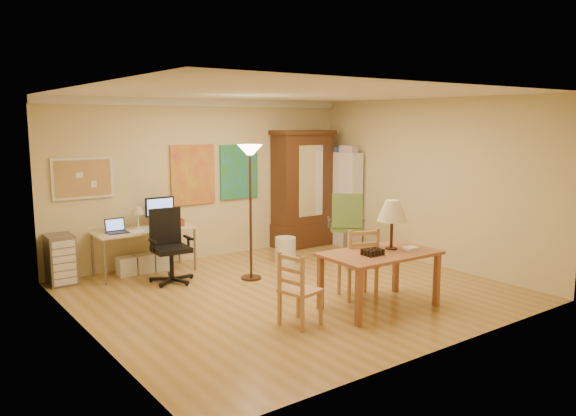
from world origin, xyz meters
TOP-DOWN VIEW (x-y plane):
  - floor at (0.00, 0.00)m, footprint 5.50×5.50m
  - crown_molding at (0.00, 2.46)m, footprint 5.50×0.08m
  - corkboard at (-2.05, 2.47)m, footprint 0.90×0.04m
  - art_panel_left at (-0.25, 2.47)m, footprint 0.80×0.04m
  - art_panel_right at (0.65, 2.47)m, footprint 0.75×0.04m
  - dining_table at (0.57, -1.16)m, footprint 1.47×0.92m
  - ladder_chair_back at (0.55, -0.73)m, footprint 0.56×0.55m
  - ladder_chair_left at (-0.72, -1.08)m, footprint 0.46×0.47m
  - torchiere_lamp at (-0.12, 0.88)m, footprint 0.36×0.36m
  - computer_desk at (-1.25, 2.15)m, footprint 1.52×0.66m
  - office_chair_black at (-1.16, 1.44)m, footprint 0.66×0.66m
  - office_chair_green at (1.87, 1.00)m, footprint 0.73×0.73m
  - drawer_cart at (-2.49, 2.27)m, footprint 0.36×0.44m
  - armoire at (1.89, 2.24)m, footprint 1.18×0.56m
  - bookshelf at (2.55, 1.80)m, footprint 0.26×0.70m
  - wastebin at (0.85, 1.36)m, footprint 0.35×0.35m

SIDE VIEW (x-z plane):
  - floor at x=0.00m, z-range 0.00..0.00m
  - wastebin at x=0.85m, z-range 0.00..0.43m
  - office_chair_black at x=-1.16m, z-range -0.25..0.82m
  - office_chair_green at x=1.87m, z-range -0.27..0.88m
  - drawer_cart at x=-2.49m, z-range 0.00..0.73m
  - ladder_chair_left at x=-0.72m, z-range -0.03..0.84m
  - computer_desk at x=-1.25m, z-range -0.15..1.00m
  - ladder_chair_back at x=0.55m, z-range -0.03..0.93m
  - dining_table at x=0.57m, z-range 0.18..1.53m
  - bookshelf at x=2.55m, z-range 0.00..1.76m
  - armoire at x=1.89m, z-range -0.14..2.03m
  - art_panel_left at x=-0.25m, z-range 0.95..1.95m
  - art_panel_right at x=0.65m, z-range 0.98..1.92m
  - corkboard at x=-2.05m, z-range 1.19..1.81m
  - torchiere_lamp at x=-0.12m, z-range 0.60..2.61m
  - crown_molding at x=0.00m, z-range 2.58..2.70m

